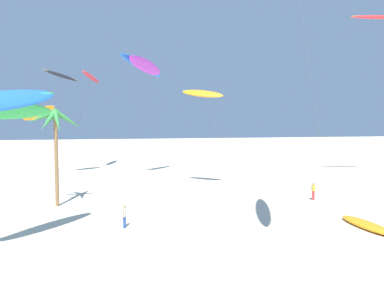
# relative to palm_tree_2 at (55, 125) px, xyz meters

# --- Properties ---
(palm_tree_2) EXTENTS (4.43, 4.21, 8.23)m
(palm_tree_2) POSITION_rel_palm_tree_2_xyz_m (0.00, 0.00, 0.00)
(palm_tree_2) COLOR olive
(palm_tree_2) RESTS_ON ground
(flying_kite_1) EXTENTS (6.96, 5.60, 20.11)m
(flying_kite_1) POSITION_rel_palm_tree_2_xyz_m (36.03, 5.81, 12.82)
(flying_kite_1) COLOR red
(flying_kite_1) RESTS_ON ground
(flying_kite_2) EXTENTS (5.35, 7.55, 15.53)m
(flying_kite_2) POSITION_rel_palm_tree_2_xyz_m (8.71, 13.54, 7.33)
(flying_kite_2) COLOR purple
(flying_kite_2) RESTS_ON ground
(flying_kite_3) EXTENTS (4.77, 8.80, 10.92)m
(flying_kite_3) POSITION_rel_palm_tree_2_xyz_m (13.95, 4.85, 3.23)
(flying_kite_3) COLOR orange
(flying_kite_3) RESTS_ON ground
(flying_kite_4) EXTENTS (6.17, 10.59, 15.64)m
(flying_kite_4) POSITION_rel_palm_tree_2_xyz_m (8.28, 13.86, 7.37)
(flying_kite_4) COLOR blue
(flying_kite_4) RESTS_ON ground
(flying_kite_6) EXTENTS (6.70, 12.56, 9.77)m
(flying_kite_6) POSITION_rel_palm_tree_2_xyz_m (-5.50, 20.27, 1.44)
(flying_kite_6) COLOR orange
(flying_kite_6) RESTS_ON ground
(flying_kite_8) EXTENTS (4.76, 5.43, 13.94)m
(flying_kite_8) POSITION_rel_palm_tree_2_xyz_m (-1.83, 16.20, 6.16)
(flying_kite_8) COLOR black
(flying_kite_8) RESTS_ON ground
(flying_kite_9) EXTENTS (4.72, 11.04, 14.75)m
(flying_kite_9) POSITION_rel_palm_tree_2_xyz_m (1.42, 22.74, 6.90)
(flying_kite_9) COLOR red
(flying_kite_9) RESTS_ON ground
(grounded_kite_1) EXTENTS (1.43, 4.66, 0.41)m
(grounded_kite_1) POSITION_rel_palm_tree_2_xyz_m (21.37, -10.96, -6.68)
(grounded_kite_1) COLOR orange
(grounded_kite_1) RESTS_ON ground
(person_near_left) EXTENTS (0.30, 0.48, 1.61)m
(person_near_left) POSITION_rel_palm_tree_2_xyz_m (5.49, -7.49, -6.01)
(person_near_left) COLOR #284CA3
(person_near_left) RESTS_ON ground
(person_mid_field) EXTENTS (0.49, 0.29, 1.65)m
(person_mid_field) POSITION_rel_palm_tree_2_xyz_m (22.47, -2.73, -5.99)
(person_mid_field) COLOR red
(person_mid_field) RESTS_ON ground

